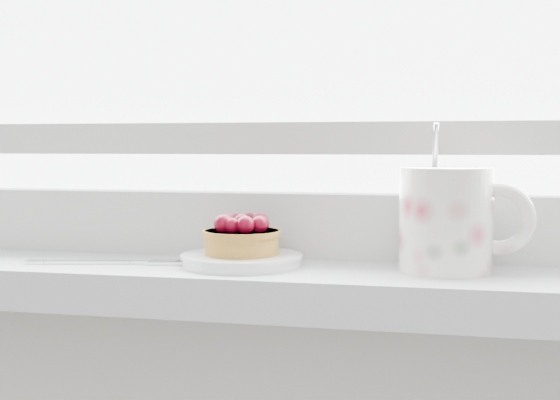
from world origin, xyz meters
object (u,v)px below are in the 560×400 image
(raspberry_tart, at_px, (242,236))
(floral_mug, at_px, (450,218))
(saucer, at_px, (242,260))
(fork, at_px, (115,262))

(raspberry_tart, bearing_deg, floral_mug, 2.99)
(saucer, distance_m, fork, 0.13)
(saucer, relative_size, floral_mug, 0.86)
(saucer, bearing_deg, fork, -173.57)
(fork, bearing_deg, saucer, 6.43)
(saucer, xyz_separation_m, floral_mug, (0.21, 0.01, 0.05))
(floral_mug, height_order, fork, floral_mug)
(saucer, bearing_deg, floral_mug, 2.98)
(saucer, bearing_deg, raspberry_tart, -59.02)
(saucer, distance_m, floral_mug, 0.21)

